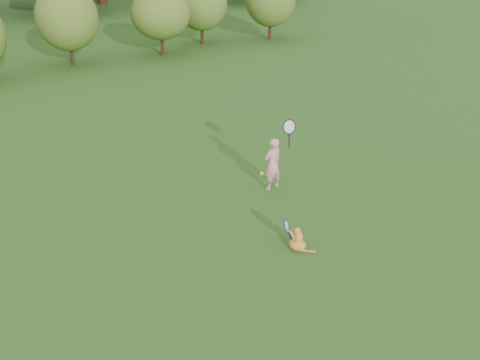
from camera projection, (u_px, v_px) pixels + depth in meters
ground at (257, 236)px, 9.25m from camera, size 100.00×100.00×0.00m
shrub_row at (29, 32)px, 18.14m from camera, size 28.00×3.00×2.80m
child at (273, 163)px, 10.60m from camera, size 0.61×0.38×1.63m
cat at (297, 238)px, 8.80m from camera, size 0.37×0.64×0.56m
tennis_ball at (262, 174)px, 9.15m from camera, size 0.07×0.07×0.07m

